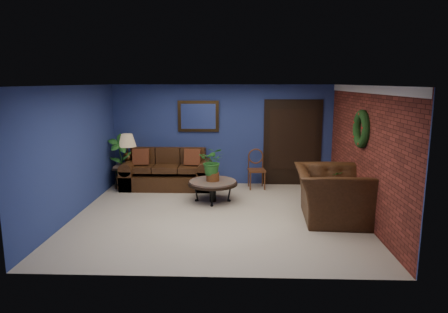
{
  "coord_description": "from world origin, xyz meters",
  "views": [
    {
      "loc": [
        0.39,
        -7.42,
        2.57
      ],
      "look_at": [
        0.11,
        0.55,
        1.07
      ],
      "focal_mm": 32.0,
      "sensor_mm": 36.0,
      "label": 1
    }
  ],
  "objects_px": {
    "sofa": "(168,174)",
    "side_chair": "(256,166)",
    "end_table": "(128,170)",
    "table_lamp": "(127,146)",
    "coffee_table": "(213,183)",
    "armchair": "(331,194)"
  },
  "relations": [
    {
      "from": "end_table",
      "to": "table_lamp",
      "type": "relative_size",
      "value": 0.85
    },
    {
      "from": "sofa",
      "to": "end_table",
      "type": "xyz_separation_m",
      "value": [
        -0.97,
        -0.03,
        0.11
      ]
    },
    {
      "from": "end_table",
      "to": "table_lamp",
      "type": "height_order",
      "value": "table_lamp"
    },
    {
      "from": "sofa",
      "to": "side_chair",
      "type": "height_order",
      "value": "sofa"
    },
    {
      "from": "armchair",
      "to": "coffee_table",
      "type": "bearing_deg",
      "value": 68.8
    },
    {
      "from": "sofa",
      "to": "side_chair",
      "type": "distance_m",
      "value": 2.19
    },
    {
      "from": "table_lamp",
      "to": "armchair",
      "type": "xyz_separation_m",
      "value": [
        4.45,
        -2.18,
        -0.55
      ]
    },
    {
      "from": "side_chair",
      "to": "armchair",
      "type": "bearing_deg",
      "value": -65.77
    },
    {
      "from": "side_chair",
      "to": "coffee_table",
      "type": "bearing_deg",
      "value": -135.72
    },
    {
      "from": "sofa",
      "to": "side_chair",
      "type": "xyz_separation_m",
      "value": [
        2.17,
        0.04,
        0.22
      ]
    },
    {
      "from": "coffee_table",
      "to": "side_chair",
      "type": "xyz_separation_m",
      "value": [
        0.99,
        1.19,
        0.14
      ]
    },
    {
      "from": "table_lamp",
      "to": "armchair",
      "type": "height_order",
      "value": "table_lamp"
    },
    {
      "from": "sofa",
      "to": "coffee_table",
      "type": "xyz_separation_m",
      "value": [
        1.18,
        -1.15,
        0.08
      ]
    },
    {
      "from": "side_chair",
      "to": "end_table",
      "type": "bearing_deg",
      "value": 175.25
    },
    {
      "from": "coffee_table",
      "to": "armchair",
      "type": "height_order",
      "value": "armchair"
    },
    {
      "from": "sofa",
      "to": "armchair",
      "type": "bearing_deg",
      "value": -32.35
    },
    {
      "from": "sofa",
      "to": "coffee_table",
      "type": "bearing_deg",
      "value": -44.28
    },
    {
      "from": "end_table",
      "to": "side_chair",
      "type": "distance_m",
      "value": 3.14
    },
    {
      "from": "sofa",
      "to": "side_chair",
      "type": "bearing_deg",
      "value": 1.02
    },
    {
      "from": "coffee_table",
      "to": "armchair",
      "type": "relative_size",
      "value": 0.72
    },
    {
      "from": "table_lamp",
      "to": "side_chair",
      "type": "distance_m",
      "value": 3.18
    },
    {
      "from": "table_lamp",
      "to": "coffee_table",
      "type": "bearing_deg",
      "value": -27.58
    }
  ]
}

